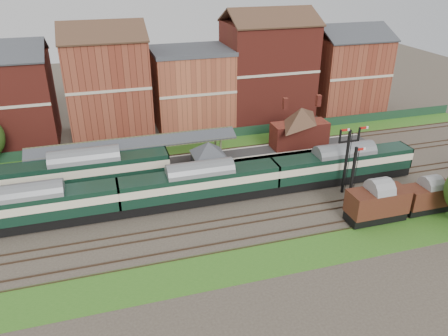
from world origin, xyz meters
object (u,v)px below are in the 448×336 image
object	(u,v)px
signal_box	(209,164)
semaphore_bracket	(347,157)
dmu_train	(200,184)
goods_van_a	(377,203)
platform_railcar	(87,172)

from	to	relation	value
signal_box	semaphore_bracket	world-z (taller)	semaphore_bracket
semaphore_bracket	dmu_train	world-z (taller)	semaphore_bracket
semaphore_bracket	goods_van_a	xyz separation A→B (m)	(0.05, -6.50, -2.46)
dmu_train	semaphore_bracket	bearing A→B (deg)	-8.42
platform_railcar	goods_van_a	world-z (taller)	platform_railcar
signal_box	dmu_train	xyz separation A→B (m)	(-1.84, -3.25, -0.75)
signal_box	goods_van_a	distance (m)	19.46
dmu_train	platform_railcar	size ratio (longest dim) A/B	2.79
dmu_train	goods_van_a	xyz separation A→B (m)	(16.93, -9.00, -0.26)
signal_box	platform_railcar	world-z (taller)	signal_box
signal_box	semaphore_bracket	distance (m)	16.16
semaphore_bracket	goods_van_a	world-z (taller)	semaphore_bracket
goods_van_a	platform_railcar	bearing A→B (deg)	152.02
signal_box	platform_railcar	distance (m)	14.47
signal_box	goods_van_a	xyz separation A→B (m)	(15.08, -12.25, -1.02)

